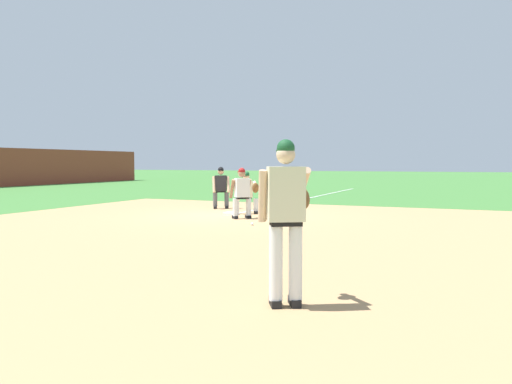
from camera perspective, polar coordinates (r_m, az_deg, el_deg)
ground_plane at (r=15.22m, az=-2.89°, el=-2.68°), size 160.00×160.00×0.00m
infield_dirt_patch at (r=10.41m, az=-1.21°, el=-5.46°), size 18.00×18.00×0.01m
foul_line_stripe at (r=23.09m, az=6.47°, el=-0.61°), size 16.93×0.10×0.00m
first_base_bag at (r=15.22m, az=-2.89°, el=-2.51°), size 0.38×0.38×0.09m
baseball at (r=12.76m, az=-0.43°, el=-3.68°), size 0.07×0.07×0.07m
pitcher at (r=5.53m, az=3.52°, el=-2.29°), size 0.84×0.58×1.86m
first_baseman at (r=15.48m, az=-1.04°, el=0.15°), size 0.83×1.00×1.34m
baserunner at (r=14.24m, az=-1.63°, el=0.11°), size 0.67×0.67×1.46m
umpire at (r=17.38m, az=-4.04°, el=0.69°), size 0.63×0.68×1.46m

